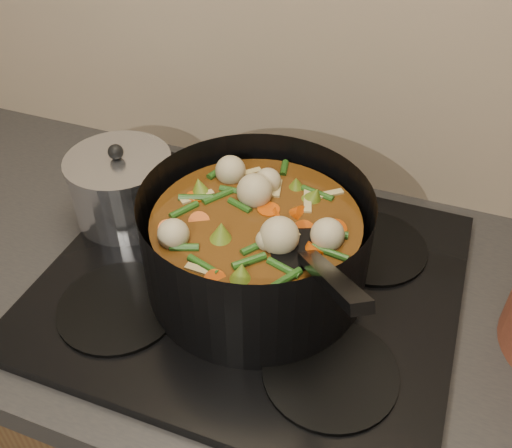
% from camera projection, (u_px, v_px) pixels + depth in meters
% --- Properties ---
extents(counter, '(2.64, 0.64, 0.91)m').
position_uv_depth(counter, '(253.00, 435.00, 1.19)').
color(counter, brown).
rests_on(counter, ground).
extents(stovetop, '(0.62, 0.54, 0.03)m').
position_uv_depth(stovetop, '(252.00, 280.00, 0.89)').
color(stovetop, black).
rests_on(stovetop, counter).
extents(stockpot, '(0.42, 0.43, 0.24)m').
position_uv_depth(stockpot, '(256.00, 245.00, 0.83)').
color(stockpot, black).
rests_on(stockpot, stovetop).
extents(saucepan, '(0.18, 0.18, 0.14)m').
position_uv_depth(saucepan, '(122.00, 187.00, 0.96)').
color(saucepan, silver).
rests_on(saucepan, stovetop).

